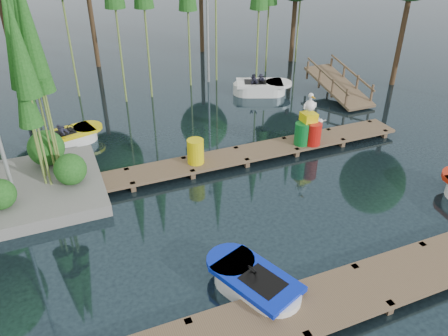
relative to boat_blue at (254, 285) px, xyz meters
name	(u,v)px	position (x,y,z in m)	size (l,w,h in m)	color
ground_plane	(215,210)	(0.38, 3.44, -0.25)	(90.00, 90.00, 0.00)	#1D2E36
near_dock	(291,314)	(0.38, -1.06, -0.02)	(18.00, 1.50, 0.50)	brown
far_dock	(215,160)	(1.38, 5.94, -0.02)	(15.00, 1.20, 0.50)	brown
ramp	(338,85)	(9.38, 9.94, 0.33)	(1.50, 3.94, 1.49)	brown
boat_blue	(254,285)	(0.00, 0.00, 0.00)	(2.04, 2.85, 0.87)	white
boat_yellow_far	(70,137)	(-3.18, 9.75, 0.01)	(2.68, 1.73, 1.24)	white
boat_white_far	(260,88)	(6.10, 11.77, 0.05)	(3.17, 2.30, 1.37)	white
yellow_barrel	(196,151)	(0.66, 5.94, 0.48)	(0.58, 0.58, 0.86)	yellow
drum_cluster	(309,128)	(5.07, 5.79, 0.61)	(1.12, 1.03, 1.93)	#0B6725
seagull_post	(320,125)	(5.66, 5.94, 0.58)	(0.49, 0.27, 0.79)	gray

